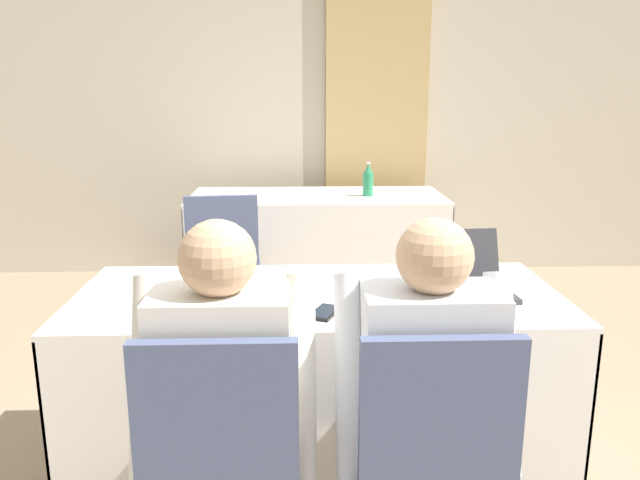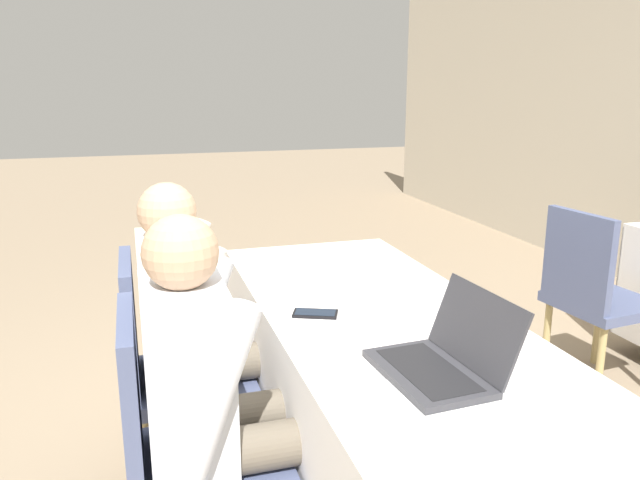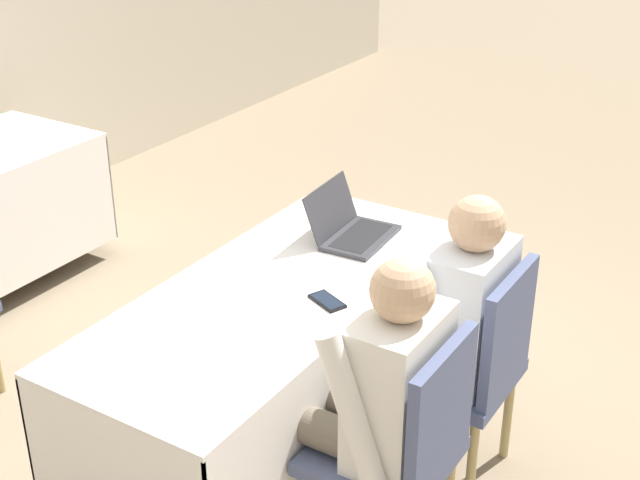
{
  "view_description": "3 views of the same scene",
  "coord_description": "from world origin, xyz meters",
  "px_view_note": "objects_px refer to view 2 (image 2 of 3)",
  "views": [
    {
      "loc": [
        -0.07,
        -2.18,
        1.48
      ],
      "look_at": [
        0.0,
        -0.2,
        1.0
      ],
      "focal_mm": 35.0,
      "sensor_mm": 36.0,
      "label": 1
    },
    {
      "loc": [
        1.87,
        -0.77,
        1.49
      ],
      "look_at": [
        0.0,
        -0.2,
        1.0
      ],
      "focal_mm": 35.0,
      "sensor_mm": 36.0,
      "label": 2
    },
    {
      "loc": [
        -2.35,
        -1.67,
        2.34
      ],
      "look_at": [
        0.0,
        -0.2,
        1.0
      ],
      "focal_mm": 50.0,
      "sensor_mm": 36.0,
      "label": 3
    }
  ],
  "objects_px": {
    "person_white_shirt": "(217,391)",
    "chair_near_right": "(182,448)",
    "cell_phone": "(315,314)",
    "chair_far_spare": "(594,291)",
    "chair_near_left": "(169,365)",
    "laptop": "(442,359)",
    "person_checkered_shirt": "(196,320)"
  },
  "relations": [
    {
      "from": "chair_far_spare",
      "to": "person_white_shirt",
      "type": "bearing_deg",
      "value": 106.21
    },
    {
      "from": "cell_phone",
      "to": "chair_far_spare",
      "type": "height_order",
      "value": "chair_far_spare"
    },
    {
      "from": "chair_far_spare",
      "to": "chair_near_right",
      "type": "bearing_deg",
      "value": 105.19
    },
    {
      "from": "laptop",
      "to": "chair_far_spare",
      "type": "xyz_separation_m",
      "value": [
        -1.03,
        1.38,
        -0.29
      ]
    },
    {
      "from": "person_white_shirt",
      "to": "cell_phone",
      "type": "bearing_deg",
      "value": -54.38
    },
    {
      "from": "person_checkered_shirt",
      "to": "person_white_shirt",
      "type": "distance_m",
      "value": 0.55
    },
    {
      "from": "cell_phone",
      "to": "chair_far_spare",
      "type": "relative_size",
      "value": 0.18
    },
    {
      "from": "cell_phone",
      "to": "chair_far_spare",
      "type": "distance_m",
      "value": 1.68
    },
    {
      "from": "cell_phone",
      "to": "person_white_shirt",
      "type": "xyz_separation_m",
      "value": [
        0.26,
        -0.36,
        -0.09
      ]
    },
    {
      "from": "chair_near_left",
      "to": "chair_far_spare",
      "type": "height_order",
      "value": "same"
    },
    {
      "from": "cell_phone",
      "to": "person_white_shirt",
      "type": "height_order",
      "value": "person_white_shirt"
    },
    {
      "from": "cell_phone",
      "to": "person_checkered_shirt",
      "type": "height_order",
      "value": "person_checkered_shirt"
    },
    {
      "from": "chair_near_left",
      "to": "chair_far_spare",
      "type": "relative_size",
      "value": 1.0
    },
    {
      "from": "cell_phone",
      "to": "person_checkered_shirt",
      "type": "relative_size",
      "value": 0.14
    },
    {
      "from": "chair_near_right",
      "to": "chair_far_spare",
      "type": "xyz_separation_m",
      "value": [
        -0.79,
        2.04,
        0.0
      ]
    },
    {
      "from": "cell_phone",
      "to": "chair_near_right",
      "type": "height_order",
      "value": "chair_near_right"
    },
    {
      "from": "chair_near_left",
      "to": "laptop",
      "type": "bearing_deg",
      "value": -140.36
    },
    {
      "from": "person_checkered_shirt",
      "to": "cell_phone",
      "type": "bearing_deg",
      "value": -128.72
    },
    {
      "from": "chair_far_spare",
      "to": "chair_near_left",
      "type": "bearing_deg",
      "value": 90.68
    },
    {
      "from": "laptop",
      "to": "person_checkered_shirt",
      "type": "bearing_deg",
      "value": -148.77
    },
    {
      "from": "chair_near_left",
      "to": "person_checkered_shirt",
      "type": "relative_size",
      "value": 0.78
    },
    {
      "from": "chair_near_left",
      "to": "person_checkered_shirt",
      "type": "height_order",
      "value": "person_checkered_shirt"
    },
    {
      "from": "laptop",
      "to": "cell_phone",
      "type": "height_order",
      "value": "laptop"
    },
    {
      "from": "person_white_shirt",
      "to": "chair_near_right",
      "type": "bearing_deg",
      "value": 90.0
    },
    {
      "from": "chair_near_left",
      "to": "person_white_shirt",
      "type": "xyz_separation_m",
      "value": [
        0.55,
        0.1,
        0.16
      ]
    },
    {
      "from": "laptop",
      "to": "person_white_shirt",
      "type": "xyz_separation_m",
      "value": [
        -0.25,
        -0.56,
        -0.13
      ]
    },
    {
      "from": "chair_near_left",
      "to": "chair_far_spare",
      "type": "distance_m",
      "value": 2.06
    },
    {
      "from": "laptop",
      "to": "chair_far_spare",
      "type": "height_order",
      "value": "laptop"
    },
    {
      "from": "chair_near_right",
      "to": "person_checkered_shirt",
      "type": "bearing_deg",
      "value": -10.59
    },
    {
      "from": "laptop",
      "to": "chair_near_left",
      "type": "relative_size",
      "value": 0.4
    },
    {
      "from": "chair_near_right",
      "to": "chair_far_spare",
      "type": "height_order",
      "value": "same"
    },
    {
      "from": "laptop",
      "to": "chair_near_right",
      "type": "xyz_separation_m",
      "value": [
        -0.25,
        -0.66,
        -0.29
      ]
    }
  ]
}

